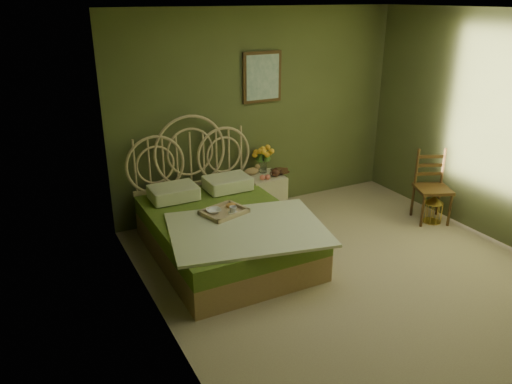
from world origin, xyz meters
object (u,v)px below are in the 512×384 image
nightstand (264,187)px  chair (429,182)px  bed (223,229)px  birdcage (433,209)px

nightstand → chair: (1.77, -1.16, 0.16)m
bed → nightstand: bearing=41.1°
nightstand → birdcage: size_ratio=2.68×
chair → nightstand: bearing=170.1°
bed → birdcage: (2.72, -0.45, -0.13)m
nightstand → birdcage: 2.19m
bed → nightstand: (0.95, 0.83, 0.04)m
nightstand → chair: 2.12m
bed → chair: bearing=-7.0°
nightstand → birdcage: nightstand is taller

